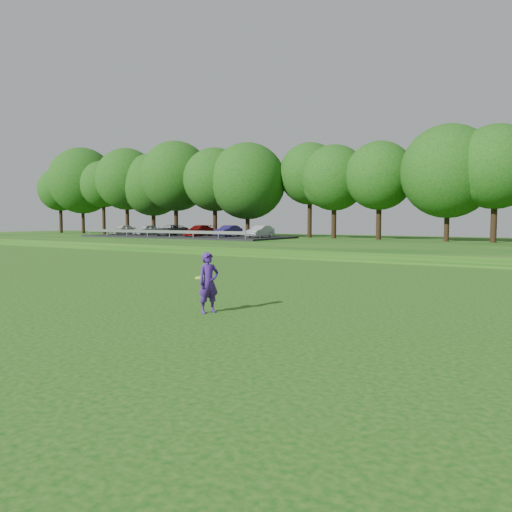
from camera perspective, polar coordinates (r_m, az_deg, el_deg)
The scene contains 6 objects.
ground at distance 16.26m, azimuth -20.21°, elevation -5.25°, with size 140.00×140.00×0.00m, color #0D460F.
berm at distance 45.55m, azimuth 16.28°, elevation 1.14°, with size 130.00×30.00×0.60m, color #0D460F.
walking_path at distance 32.40m, azimuth 9.24°, elevation -0.41°, with size 130.00×1.60×0.04m, color gray.
treeline at distance 49.65m, azimuth 17.79°, elevation 10.37°, with size 104.00×7.00×15.00m, color #11440F, non-canonical shape.
parking_lot at distance 56.32m, azimuth -8.36°, elevation 2.59°, with size 24.00×9.00×1.38m.
woman at distance 13.91m, azimuth -5.45°, elevation -3.05°, with size 0.64×0.73×1.69m.
Camera 1 is at (12.83, -9.64, 2.60)m, focal length 35.00 mm.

